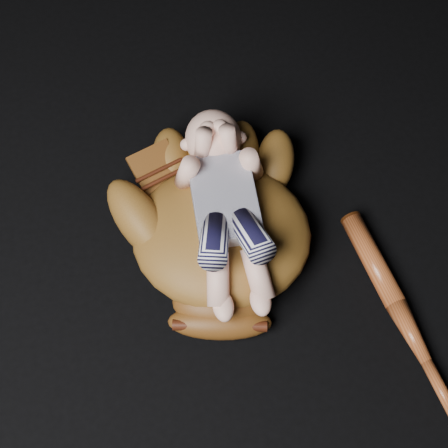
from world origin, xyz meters
name	(u,v)px	position (x,y,z in m)	size (l,w,h in m)	color
baseball_glove	(222,230)	(-0.17, 0.14, 0.07)	(0.41, 0.47, 0.15)	brown
newborn_baby	(227,212)	(-0.16, 0.15, 0.13)	(0.18, 0.40, 0.16)	#F4B49D
baseball_bat	(402,316)	(0.12, -0.05, 0.02)	(0.04, 0.43, 0.04)	#96421D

